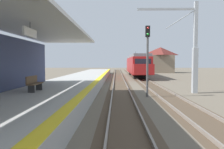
{
  "coord_description": "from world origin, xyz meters",
  "views": [
    {
      "loc": [
        1.5,
        0.13,
        2.53
      ],
      "look_at": [
        1.35,
        8.2,
        2.1
      ],
      "focal_mm": 35.72,
      "sensor_mm": 36.0,
      "label": 1
    }
  ],
  "objects": [
    {
      "name": "platform_bench",
      "position": [
        -3.16,
        12.6,
        1.37
      ],
      "size": [
        0.45,
        1.6,
        0.88
      ],
      "color": "brown",
      "rests_on": "station_platform"
    },
    {
      "name": "track_pair_nearest_platform",
      "position": [
        1.9,
        20.0,
        0.05
      ],
      "size": [
        2.34,
        120.0,
        0.16
      ],
      "color": "#4C3D2D",
      "rests_on": "ground"
    },
    {
      "name": "rail_signal_post",
      "position": [
        3.78,
        16.48,
        3.19
      ],
      "size": [
        0.32,
        0.34,
        5.2
      ],
      "color": "#4C4C4C",
      "rests_on": "ground"
    },
    {
      "name": "distant_trackside_house",
      "position": [
        12.59,
        56.38,
        3.34
      ],
      "size": [
        6.6,
        5.28,
        6.4
      ],
      "color": "#7F705B",
      "rests_on": "ground"
    },
    {
      "name": "approaching_train",
      "position": [
        5.3,
        40.6,
        2.18
      ],
      "size": [
        2.93,
        19.6,
        4.76
      ],
      "color": "maroon",
      "rests_on": "ground"
    },
    {
      "name": "catenary_pylon_far_side",
      "position": [
        7.69,
        18.62,
        3.6
      ],
      "size": [
        5.0,
        0.4,
        7.5
      ],
      "color": "#9EA3A8",
      "rests_on": "ground"
    },
    {
      "name": "station_platform",
      "position": [
        -2.5,
        16.0,
        0.45
      ],
      "size": [
        5.0,
        80.0,
        0.91
      ],
      "color": "#A8A8A3",
      "rests_on": "ground"
    },
    {
      "name": "track_pair_middle",
      "position": [
        5.3,
        20.0,
        0.05
      ],
      "size": [
        2.34,
        120.0,
        0.16
      ],
      "color": "#4C3D2D",
      "rests_on": "ground"
    }
  ]
}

